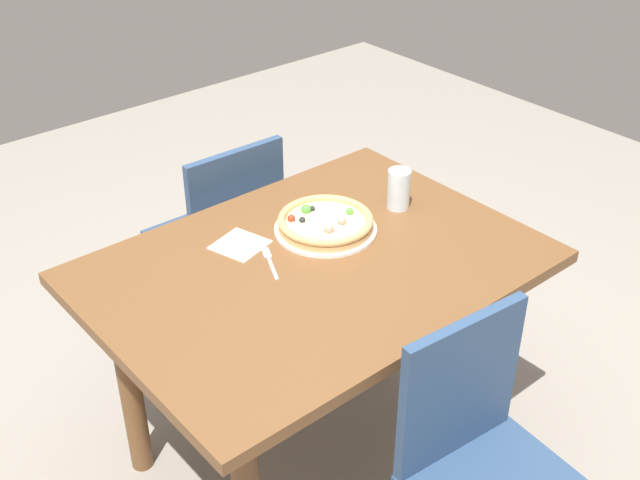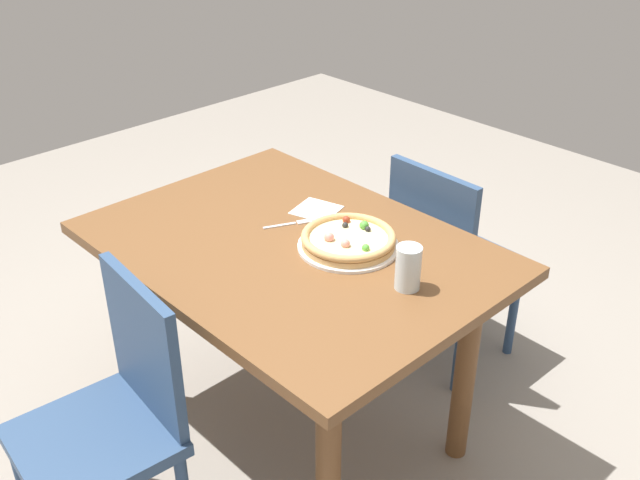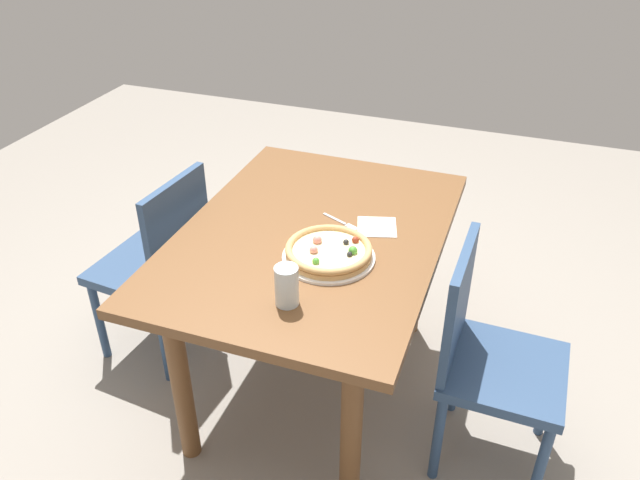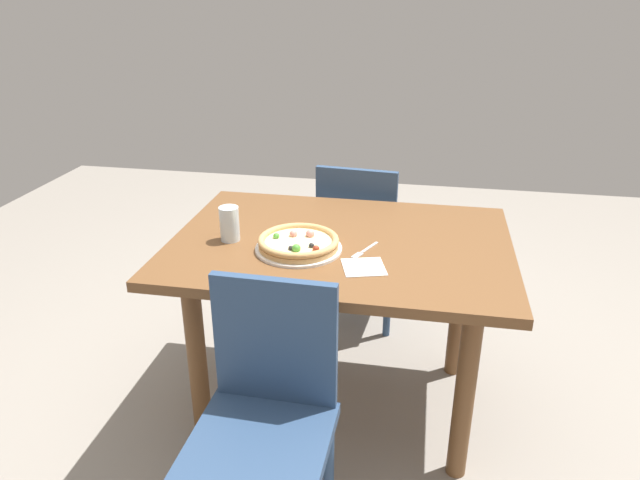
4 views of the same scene
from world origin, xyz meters
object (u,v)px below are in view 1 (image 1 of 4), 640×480
object	(u,v)px
plate	(325,229)
napkin	(240,245)
pizza	(325,222)
fork	(269,261)
dining_table	(314,293)
drinking_glass	(399,189)
chair_far	(222,236)
chair_near	(486,468)

from	to	relation	value
plate	napkin	bearing A→B (deg)	158.08
pizza	fork	xyz separation A→B (m)	(-0.23, -0.02, -0.03)
fork	napkin	size ratio (longest dim) A/B	1.12
dining_table	napkin	world-z (taller)	napkin
pizza	drinking_glass	distance (m)	0.28
chair_far	plate	world-z (taller)	chair_far
plate	fork	size ratio (longest dim) A/B	2.01
chair_near	chair_far	bearing A→B (deg)	-89.59
chair_near	fork	xyz separation A→B (m)	(-0.10, 0.76, 0.28)
dining_table	fork	xyz separation A→B (m)	(-0.10, 0.09, 0.11)
chair_near	drinking_glass	xyz separation A→B (m)	(0.41, 0.74, 0.35)
chair_near	plate	distance (m)	0.84
dining_table	drinking_glass	bearing A→B (deg)	9.84
chair_far	pizza	size ratio (longest dim) A/B	2.95
drinking_glass	chair_far	bearing A→B (deg)	115.88
pizza	napkin	bearing A→B (deg)	158.12
dining_table	napkin	distance (m)	0.26
chair_near	fork	distance (m)	0.81
chair_far	drinking_glass	xyz separation A→B (m)	(0.29, -0.60, 0.35)
dining_table	napkin	xyz separation A→B (m)	(-0.11, 0.21, 0.11)
napkin	chair_near	bearing A→B (deg)	-82.70
chair_far	plate	xyz separation A→B (m)	(0.02, -0.56, 0.29)
napkin	chair_far	bearing A→B (deg)	63.68
dining_table	chair_far	size ratio (longest dim) A/B	1.46
chair_far	fork	distance (m)	0.68
plate	drinking_glass	size ratio (longest dim) A/B	2.40
chair_far	chair_near	bearing A→B (deg)	-93.47
chair_near	plate	bearing A→B (deg)	-94.51
dining_table	chair_far	bearing A→B (deg)	80.17
plate	chair_near	bearing A→B (deg)	-99.82
plate	drinking_glass	xyz separation A→B (m)	(0.27, -0.04, 0.06)
chair_near	pizza	bearing A→B (deg)	-94.49
fork	napkin	bearing A→B (deg)	31.88
dining_table	pizza	world-z (taller)	pizza
plate	pizza	distance (m)	0.03
drinking_glass	pizza	bearing A→B (deg)	171.58
chair_near	chair_far	xyz separation A→B (m)	(0.11, 1.34, 0.00)
pizza	dining_table	bearing A→B (deg)	-140.92
dining_table	pizza	distance (m)	0.23
dining_table	chair_near	xyz separation A→B (m)	(0.00, -0.67, -0.17)
pizza	napkin	size ratio (longest dim) A/B	2.09
dining_table	chair_near	distance (m)	0.69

